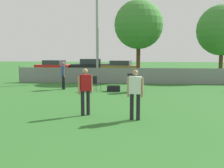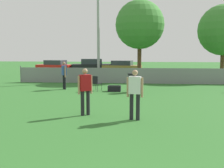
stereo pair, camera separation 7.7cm
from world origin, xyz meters
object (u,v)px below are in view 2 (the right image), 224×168
object	(u,v)px
folding_chair_sideline	(96,82)
light_pole	(98,10)
gear_bag_sideline	(114,88)
parked_car_dark	(92,66)
parked_car_red	(55,66)
tree_near_pole	(140,25)
player_defender_red	(85,89)
spectator_in_blue	(64,74)
parked_car_tan	(122,67)
trash_bin	(133,83)
tree_far_right	(224,30)
player_receiver_white	(135,91)

from	to	relation	value
folding_chair_sideline	light_pole	bearing A→B (deg)	-56.82
light_pole	folding_chair_sideline	xyz separation A→B (m)	(0.68, -5.62, -4.87)
gear_bag_sideline	parked_car_dark	xyz separation A→B (m)	(-3.73, 14.00, 0.54)
parked_car_red	parked_car_dark	xyz separation A→B (m)	(3.96, 0.18, 0.04)
tree_near_pole	player_defender_red	distance (m)	13.48
light_pole	tree_near_pole	world-z (taller)	light_pole
player_defender_red	tree_near_pole	bearing A→B (deg)	47.63
spectator_in_blue	parked_car_dark	bearing A→B (deg)	-27.43
folding_chair_sideline	parked_car_tan	distance (m)	13.72
tree_near_pole	gear_bag_sideline	bearing A→B (deg)	-101.52
spectator_in_blue	gear_bag_sideline	xyz separation A→B (m)	(3.09, -0.61, -0.77)
parked_car_dark	gear_bag_sideline	bearing A→B (deg)	-83.35
tree_near_pole	parked_car_red	world-z (taller)	tree_near_pole
tree_near_pole	parked_car_red	distance (m)	12.06
light_pole	trash_bin	world-z (taller)	light_pole
parked_car_dark	parked_car_tan	bearing A→B (deg)	-13.29
tree_far_right	player_receiver_white	size ratio (longest dim) A/B	3.63
spectator_in_blue	parked_car_red	world-z (taller)	spectator_in_blue
parked_car_red	parked_car_tan	xyz separation A→B (m)	(7.25, -0.11, -0.02)
light_pole	trash_bin	size ratio (longest dim) A/B	8.70
spectator_in_blue	trash_bin	size ratio (longest dim) A/B	1.56
light_pole	parked_car_tan	distance (m)	9.46
player_receiver_white	parked_car_red	xyz separation A→B (m)	(-8.98, 20.47, -0.30)
tree_near_pole	folding_chair_sideline	xyz separation A→B (m)	(-2.46, -6.79, -3.86)
trash_bin	parked_car_tan	bearing A→B (deg)	96.11
tree_near_pole	spectator_in_blue	xyz separation A→B (m)	(-4.48, -6.19, -3.43)
tree_far_right	gear_bag_sideline	xyz separation A→B (m)	(-8.17, -8.06, -3.83)
trash_bin	spectator_in_blue	bearing A→B (deg)	168.31
tree_near_pole	parked_car_dark	distance (m)	9.56
light_pole	player_defender_red	distance (m)	12.60
gear_bag_sideline	parked_car_red	size ratio (longest dim) A/B	0.17
light_pole	parked_car_tan	bearing A→B (deg)	80.76
player_defender_red	spectator_in_blue	distance (m)	7.21
parked_car_tan	light_pole	bearing A→B (deg)	-89.95
tree_near_pole	trash_bin	distance (m)	8.03
light_pole	tree_near_pole	bearing A→B (deg)	20.58
tree_far_right	player_receiver_white	xyz separation A→B (m)	(-6.88, -14.70, -3.03)
tree_far_right	parked_car_red	xyz separation A→B (m)	(-15.85, 5.77, -3.33)
spectator_in_blue	parked_car_tan	xyz separation A→B (m)	(2.66, 13.10, -0.29)
tree_near_pole	trash_bin	world-z (taller)	tree_near_pole
parked_car_tan	player_defender_red	bearing A→B (deg)	-80.84
folding_chair_sideline	parked_car_tan	world-z (taller)	parked_car_tan
player_receiver_white	parked_car_dark	size ratio (longest dim) A/B	0.38
tree_near_pole	gear_bag_sideline	size ratio (longest dim) A/B	8.64
trash_bin	parked_car_tan	world-z (taller)	parked_car_tan
parked_car_tan	tree_near_pole	bearing A→B (deg)	-65.95
trash_bin	parked_car_dark	bearing A→B (deg)	108.59
folding_chair_sideline	gear_bag_sideline	bearing A→B (deg)	-154.11
player_defender_red	gear_bag_sideline	xyz separation A→B (m)	(0.48, 6.11, -0.80)
tree_far_right	player_receiver_white	world-z (taller)	tree_far_right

